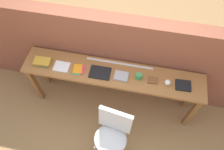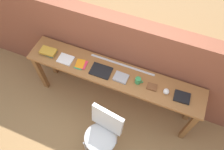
{
  "view_description": "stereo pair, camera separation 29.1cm",
  "coord_description": "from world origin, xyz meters",
  "px_view_note": "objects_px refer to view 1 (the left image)",
  "views": [
    {
      "loc": [
        0.31,
        -1.28,
        3.36
      ],
      "look_at": [
        0.0,
        0.25,
        0.9
      ],
      "focal_mm": 35.0,
      "sensor_mm": 36.0,
      "label": 1
    },
    {
      "loc": [
        0.58,
        -1.19,
        3.36
      ],
      "look_at": [
        0.0,
        0.25,
        0.9
      ],
      "focal_mm": 35.0,
      "sensor_mm": 36.0,
      "label": 2
    }
  ],
  "objects_px": {
    "chair_white_moulded": "(112,133)",
    "pamphlet_pile_colourful": "(78,69)",
    "leather_journal_brown": "(153,80)",
    "sports_ball_small": "(168,82)",
    "book_stack_leftmost": "(42,61)",
    "book_repair_rightmost": "(183,85)",
    "magazine_cycling": "(62,67)",
    "book_open_centre": "(100,73)",
    "mug": "(139,76)"
  },
  "relations": [
    {
      "from": "chair_white_moulded",
      "to": "magazine_cycling",
      "type": "height_order",
      "value": "magazine_cycling"
    },
    {
      "from": "sports_ball_small",
      "to": "book_repair_rightmost",
      "type": "bearing_deg",
      "value": 3.14
    },
    {
      "from": "pamphlet_pile_colourful",
      "to": "book_open_centre",
      "type": "distance_m",
      "value": 0.31
    },
    {
      "from": "magazine_cycling",
      "to": "book_open_centre",
      "type": "xyz_separation_m",
      "value": [
        0.54,
        0.01,
        0.0
      ]
    },
    {
      "from": "pamphlet_pile_colourful",
      "to": "leather_journal_brown",
      "type": "xyz_separation_m",
      "value": [
        1.02,
        0.02,
        0.0
      ]
    },
    {
      "from": "book_stack_leftmost",
      "to": "sports_ball_small",
      "type": "height_order",
      "value": "sports_ball_small"
    },
    {
      "from": "book_stack_leftmost",
      "to": "mug",
      "type": "bearing_deg",
      "value": 0.55
    },
    {
      "from": "sports_ball_small",
      "to": "leather_journal_brown",
      "type": "bearing_deg",
      "value": 175.82
    },
    {
      "from": "book_open_centre",
      "to": "sports_ball_small",
      "type": "relative_size",
      "value": 3.63
    },
    {
      "from": "pamphlet_pile_colourful",
      "to": "leather_journal_brown",
      "type": "bearing_deg",
      "value": 1.31
    },
    {
      "from": "leather_journal_brown",
      "to": "sports_ball_small",
      "type": "relative_size",
      "value": 1.67
    },
    {
      "from": "chair_white_moulded",
      "to": "book_open_centre",
      "type": "xyz_separation_m",
      "value": [
        -0.3,
        0.66,
        0.36
      ]
    },
    {
      "from": "book_open_centre",
      "to": "leather_journal_brown",
      "type": "bearing_deg",
      "value": 0.77
    },
    {
      "from": "book_stack_leftmost",
      "to": "book_repair_rightmost",
      "type": "height_order",
      "value": "book_stack_leftmost"
    },
    {
      "from": "mug",
      "to": "leather_journal_brown",
      "type": "xyz_separation_m",
      "value": [
        0.19,
        -0.0,
        -0.03
      ]
    },
    {
      "from": "pamphlet_pile_colourful",
      "to": "mug",
      "type": "bearing_deg",
      "value": 1.73
    },
    {
      "from": "book_repair_rightmost",
      "to": "book_open_centre",
      "type": "bearing_deg",
      "value": 177.72
    },
    {
      "from": "pamphlet_pile_colourful",
      "to": "leather_journal_brown",
      "type": "relative_size",
      "value": 1.39
    },
    {
      "from": "mug",
      "to": "book_repair_rightmost",
      "type": "relative_size",
      "value": 0.55
    },
    {
      "from": "pamphlet_pile_colourful",
      "to": "sports_ball_small",
      "type": "relative_size",
      "value": 2.33
    },
    {
      "from": "leather_journal_brown",
      "to": "sports_ball_small",
      "type": "xyz_separation_m",
      "value": [
        0.19,
        -0.01,
        0.03
      ]
    },
    {
      "from": "sports_ball_small",
      "to": "chair_white_moulded",
      "type": "bearing_deg",
      "value": -131.9
    },
    {
      "from": "book_stack_leftmost",
      "to": "pamphlet_pile_colourful",
      "type": "bearing_deg",
      "value": -1.35
    },
    {
      "from": "book_open_centre",
      "to": "sports_ball_small",
      "type": "bearing_deg",
      "value": -0.42
    },
    {
      "from": "chair_white_moulded",
      "to": "leather_journal_brown",
      "type": "distance_m",
      "value": 0.88
    },
    {
      "from": "magazine_cycling",
      "to": "mug",
      "type": "distance_m",
      "value": 1.06
    },
    {
      "from": "pamphlet_pile_colourful",
      "to": "mug",
      "type": "distance_m",
      "value": 0.83
    },
    {
      "from": "book_stack_leftmost",
      "to": "book_open_centre",
      "type": "relative_size",
      "value": 0.82
    },
    {
      "from": "leather_journal_brown",
      "to": "book_stack_leftmost",
      "type": "bearing_deg",
      "value": 177.1
    },
    {
      "from": "chair_white_moulded",
      "to": "sports_ball_small",
      "type": "height_order",
      "value": "sports_ball_small"
    },
    {
      "from": "magazine_cycling",
      "to": "sports_ball_small",
      "type": "height_order",
      "value": "sports_ball_small"
    },
    {
      "from": "leather_journal_brown",
      "to": "sports_ball_small",
      "type": "height_order",
      "value": "sports_ball_small"
    },
    {
      "from": "magazine_cycling",
      "to": "pamphlet_pile_colourful",
      "type": "xyz_separation_m",
      "value": [
        0.23,
        0.0,
        -0.0
      ]
    },
    {
      "from": "book_stack_leftmost",
      "to": "book_repair_rightmost",
      "type": "distance_m",
      "value": 1.92
    },
    {
      "from": "mug",
      "to": "book_stack_leftmost",
      "type": "bearing_deg",
      "value": -179.45
    },
    {
      "from": "pamphlet_pile_colourful",
      "to": "book_repair_rightmost",
      "type": "bearing_deg",
      "value": 0.85
    },
    {
      "from": "magazine_cycling",
      "to": "sports_ball_small",
      "type": "bearing_deg",
      "value": 0.48
    },
    {
      "from": "mug",
      "to": "sports_ball_small",
      "type": "xyz_separation_m",
      "value": [
        0.38,
        -0.02,
        -0.01
      ]
    },
    {
      "from": "mug",
      "to": "book_repair_rightmost",
      "type": "bearing_deg",
      "value": -0.4
    },
    {
      "from": "book_stack_leftmost",
      "to": "pamphlet_pile_colourful",
      "type": "height_order",
      "value": "book_stack_leftmost"
    },
    {
      "from": "pamphlet_pile_colourful",
      "to": "book_open_centre",
      "type": "height_order",
      "value": "book_open_centre"
    },
    {
      "from": "chair_white_moulded",
      "to": "magazine_cycling",
      "type": "xyz_separation_m",
      "value": [
        -0.84,
        0.66,
        0.36
      ]
    },
    {
      "from": "book_repair_rightmost",
      "to": "magazine_cycling",
      "type": "bearing_deg",
      "value": 177.71
    },
    {
      "from": "pamphlet_pile_colourful",
      "to": "sports_ball_small",
      "type": "bearing_deg",
      "value": 0.46
    },
    {
      "from": "leather_journal_brown",
      "to": "book_repair_rightmost",
      "type": "relative_size",
      "value": 0.65
    },
    {
      "from": "chair_white_moulded",
      "to": "pamphlet_pile_colourful",
      "type": "relative_size",
      "value": 4.92
    },
    {
      "from": "pamphlet_pile_colourful",
      "to": "leather_journal_brown",
      "type": "distance_m",
      "value": 1.02
    },
    {
      "from": "book_stack_leftmost",
      "to": "sports_ball_small",
      "type": "relative_size",
      "value": 2.98
    },
    {
      "from": "magazine_cycling",
      "to": "leather_journal_brown",
      "type": "distance_m",
      "value": 1.25
    },
    {
      "from": "book_repair_rightmost",
      "to": "pamphlet_pile_colourful",
      "type": "bearing_deg",
      "value": 177.69
    }
  ]
}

